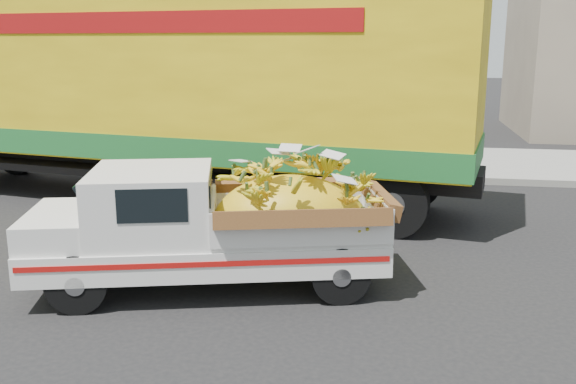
# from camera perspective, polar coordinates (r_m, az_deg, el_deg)

# --- Properties ---
(ground) EXTENTS (100.00, 100.00, 0.00)m
(ground) POSITION_cam_1_polar(r_m,az_deg,el_deg) (7.96, -13.11, -9.60)
(ground) COLOR black
(ground) RESTS_ON ground
(curb) EXTENTS (60.00, 0.25, 0.15)m
(curb) POSITION_cam_1_polar(r_m,az_deg,el_deg) (14.82, -2.15, 1.72)
(curb) COLOR gray
(curb) RESTS_ON ground
(sidewalk) EXTENTS (60.00, 4.00, 0.14)m
(sidewalk) POSITION_cam_1_polar(r_m,az_deg,el_deg) (16.85, -0.73, 3.12)
(sidewalk) COLOR gray
(sidewalk) RESTS_ON ground
(building_left) EXTENTS (18.00, 6.00, 5.00)m
(building_left) POSITION_cam_1_polar(r_m,az_deg,el_deg) (24.77, -17.11, 11.46)
(building_left) COLOR gray
(building_left) RESTS_ON ground
(pickup_truck) EXTENTS (4.60, 2.63, 1.52)m
(pickup_truck) POSITION_cam_1_polar(r_m,az_deg,el_deg) (8.06, -4.71, -2.82)
(pickup_truck) COLOR black
(pickup_truck) RESTS_ON ground
(semi_trailer) EXTENTS (12.08, 4.56, 3.80)m
(semi_trailer) POSITION_cam_1_polar(r_m,az_deg,el_deg) (12.59, -11.09, 8.83)
(semi_trailer) COLOR black
(semi_trailer) RESTS_ON ground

